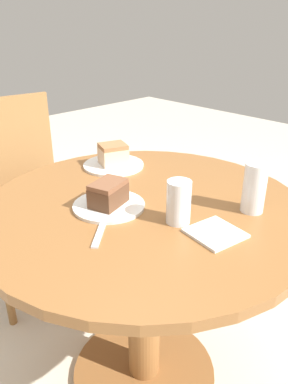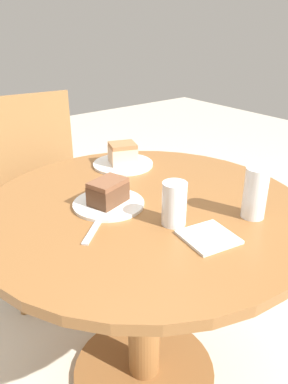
{
  "view_description": "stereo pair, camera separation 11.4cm",
  "coord_description": "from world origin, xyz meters",
  "px_view_note": "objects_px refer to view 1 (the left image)",
  "views": [
    {
      "loc": [
        -0.72,
        -0.74,
        1.28
      ],
      "look_at": [
        0.0,
        0.0,
        0.79
      ],
      "focal_mm": 35.0,
      "sensor_mm": 36.0,
      "label": 1
    },
    {
      "loc": [
        -0.64,
        -0.82,
        1.28
      ],
      "look_at": [
        0.0,
        0.0,
        0.79
      ],
      "focal_mm": 35.0,
      "sensor_mm": 36.0,
      "label": 2
    }
  ],
  "objects_px": {
    "plate_far": "(114,165)",
    "glass_water": "(254,191)",
    "cake_slice_near": "(108,193)",
    "cake_slice_far": "(113,154)",
    "chair": "(23,193)",
    "glass_lemonade": "(179,204)",
    "plate_near": "(109,206)"
  },
  "relations": [
    {
      "from": "glass_water",
      "to": "cake_slice_near",
      "type": "bearing_deg",
      "value": 132.81
    },
    {
      "from": "chair",
      "to": "plate_far",
      "type": "relative_size",
      "value": 4.02
    },
    {
      "from": "cake_slice_near",
      "to": "cake_slice_far",
      "type": "distance_m",
      "value": 0.34
    },
    {
      "from": "chair",
      "to": "glass_lemonade",
      "type": "height_order",
      "value": "chair"
    },
    {
      "from": "cake_slice_far",
      "to": "glass_water",
      "type": "xyz_separation_m",
      "value": [
        0.06,
        -0.57,
        0.02
      ]
    },
    {
      "from": "plate_far",
      "to": "cake_slice_far",
      "type": "xyz_separation_m",
      "value": [
        0.0,
        0.0,
        0.04
      ]
    },
    {
      "from": "plate_far",
      "to": "cake_slice_near",
      "type": "distance_m",
      "value": 0.35
    },
    {
      "from": "cake_slice_near",
      "to": "cake_slice_far",
      "type": "relative_size",
      "value": 1.06
    },
    {
      "from": "cake_slice_near",
      "to": "glass_water",
      "type": "bearing_deg",
      "value": -47.19
    },
    {
      "from": "plate_far",
      "to": "cake_slice_far",
      "type": "height_order",
      "value": "cake_slice_far"
    },
    {
      "from": "plate_far",
      "to": "glass_lemonade",
      "type": "height_order",
      "value": "glass_lemonade"
    },
    {
      "from": "plate_near",
      "to": "glass_water",
      "type": "xyz_separation_m",
      "value": [
        0.29,
        -0.31,
        0.06
      ]
    },
    {
      "from": "plate_near",
      "to": "glass_lemonade",
      "type": "relative_size",
      "value": 1.76
    },
    {
      "from": "cake_slice_far",
      "to": "glass_water",
      "type": "distance_m",
      "value": 0.57
    },
    {
      "from": "plate_near",
      "to": "glass_lemonade",
      "type": "xyz_separation_m",
      "value": [
        0.08,
        -0.21,
        0.05
      ]
    },
    {
      "from": "cake_slice_far",
      "to": "glass_lemonade",
      "type": "xyz_separation_m",
      "value": [
        -0.15,
        -0.46,
        0.01
      ]
    },
    {
      "from": "glass_lemonade",
      "to": "glass_water",
      "type": "distance_m",
      "value": 0.24
    },
    {
      "from": "plate_far",
      "to": "glass_lemonade",
      "type": "bearing_deg",
      "value": -107.85
    },
    {
      "from": "plate_near",
      "to": "cake_slice_near",
      "type": "distance_m",
      "value": 0.04
    },
    {
      "from": "plate_far",
      "to": "glass_water",
      "type": "height_order",
      "value": "glass_water"
    },
    {
      "from": "plate_far",
      "to": "glass_water",
      "type": "distance_m",
      "value": 0.58
    },
    {
      "from": "plate_far",
      "to": "cake_slice_near",
      "type": "xyz_separation_m",
      "value": [
        -0.23,
        -0.26,
        0.04
      ]
    },
    {
      "from": "plate_far",
      "to": "glass_water",
      "type": "bearing_deg",
      "value": -83.98
    },
    {
      "from": "chair",
      "to": "plate_near",
      "type": "bearing_deg",
      "value": -89.54
    },
    {
      "from": "plate_near",
      "to": "plate_far",
      "type": "height_order",
      "value": "same"
    },
    {
      "from": "chair",
      "to": "glass_lemonade",
      "type": "relative_size",
      "value": 7.52
    },
    {
      "from": "cake_slice_far",
      "to": "glass_lemonade",
      "type": "bearing_deg",
      "value": -107.85
    },
    {
      "from": "plate_near",
      "to": "cake_slice_far",
      "type": "bearing_deg",
      "value": 47.75
    },
    {
      "from": "chair",
      "to": "cake_slice_near",
      "type": "bearing_deg",
      "value": -89.54
    },
    {
      "from": "cake_slice_near",
      "to": "glass_lemonade",
      "type": "xyz_separation_m",
      "value": [
        0.08,
        -0.21,
        0.01
      ]
    },
    {
      "from": "chair",
      "to": "plate_far",
      "type": "distance_m",
      "value": 0.62
    },
    {
      "from": "chair",
      "to": "cake_slice_near",
      "type": "relative_size",
      "value": 7.15
    }
  ]
}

